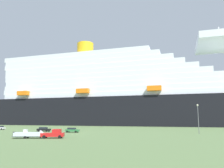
{
  "coord_description": "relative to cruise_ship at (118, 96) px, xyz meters",
  "views": [
    {
      "loc": [
        22.48,
        -68.21,
        4.98
      ],
      "look_at": [
        0.42,
        44.94,
        22.51
      ],
      "focal_mm": 35.65,
      "sensor_mm": 36.0,
      "label": 1
    }
  ],
  "objects": [
    {
      "name": "street_lamp",
      "position": [
        37.88,
        -73.99,
        -13.63
      ],
      "size": [
        0.56,
        0.56,
        9.14
      ],
      "color": "slate",
      "rests_on": "ground_plane"
    },
    {
      "name": "cruise_ship",
      "position": [
        0.0,
        0.0,
        0.0
      ],
      "size": [
        229.92,
        53.56,
        65.63
      ],
      "color": "black",
      "rests_on": "ground_plane"
    },
    {
      "name": "parked_car_black_coupe",
      "position": [
        -15.36,
        -71.63,
        -18.64
      ],
      "size": [
        4.76,
        2.07,
        1.58
      ],
      "color": "black",
      "rests_on": "ground_plane"
    },
    {
      "name": "pickup_truck",
      "position": [
        0.08,
        -95.72,
        -18.43
      ],
      "size": [
        5.91,
        3.28,
        2.2
      ],
      "color": "red",
      "rests_on": "ground_plane"
    },
    {
      "name": "parked_car_green_wagon",
      "position": [
        -3.36,
        -74.26,
        -18.64
      ],
      "size": [
        4.65,
        2.02,
        1.58
      ],
      "color": "#2D723F",
      "rests_on": "ground_plane"
    },
    {
      "name": "small_boat_on_trailer",
      "position": [
        -5.2,
        -96.98,
        -18.52
      ],
      "size": [
        8.85,
        3.73,
        2.15
      ],
      "color": "#595960",
      "rests_on": "ground_plane"
    },
    {
      "name": "ground_plane",
      "position": [
        2.41,
        -49.56,
        -19.47
      ],
      "size": [
        600.0,
        600.0,
        0.0
      ],
      "primitive_type": "plane",
      "color": "#567042"
    }
  ]
}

